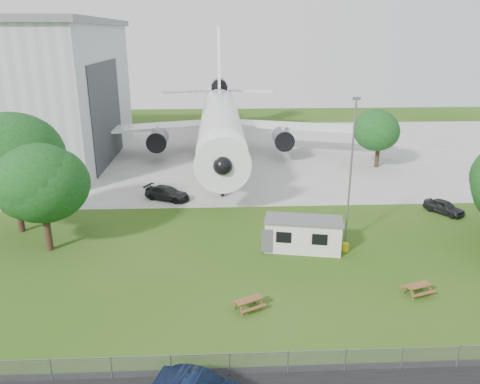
{
  "coord_description": "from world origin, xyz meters",
  "views": [
    {
      "loc": [
        -2.44,
        -29.32,
        16.74
      ],
      "look_at": [
        -0.61,
        8.0,
        4.0
      ],
      "focal_mm": 35.0,
      "sensor_mm": 36.0,
      "label": 1
    }
  ],
  "objects_px": {
    "airliner": "(220,119)",
    "picnic_east": "(417,295)",
    "picnic_west": "(249,309)",
    "site_cabin": "(303,234)"
  },
  "relations": [
    {
      "from": "airliner",
      "to": "picnic_west",
      "type": "xyz_separation_m",
      "value": [
        1.38,
        -39.41,
        -5.27
      ]
    },
    {
      "from": "site_cabin",
      "to": "picnic_east",
      "type": "height_order",
      "value": "site_cabin"
    },
    {
      "from": "site_cabin",
      "to": "picnic_west",
      "type": "distance_m",
      "value": 10.03
    },
    {
      "from": "airliner",
      "to": "picnic_east",
      "type": "xyz_separation_m",
      "value": [
        12.86,
        -38.19,
        -5.27
      ]
    },
    {
      "from": "site_cabin",
      "to": "picnic_west",
      "type": "xyz_separation_m",
      "value": [
        -4.99,
        -8.6,
        -1.31
      ]
    },
    {
      "from": "picnic_west",
      "to": "picnic_east",
      "type": "height_order",
      "value": "same"
    },
    {
      "from": "picnic_east",
      "to": "picnic_west",
      "type": "bearing_deg",
      "value": 167.58
    },
    {
      "from": "picnic_west",
      "to": "site_cabin",
      "type": "bearing_deg",
      "value": 32.52
    },
    {
      "from": "airliner",
      "to": "picnic_west",
      "type": "height_order",
      "value": "airliner"
    },
    {
      "from": "airliner",
      "to": "picnic_east",
      "type": "distance_m",
      "value": 40.64
    }
  ]
}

